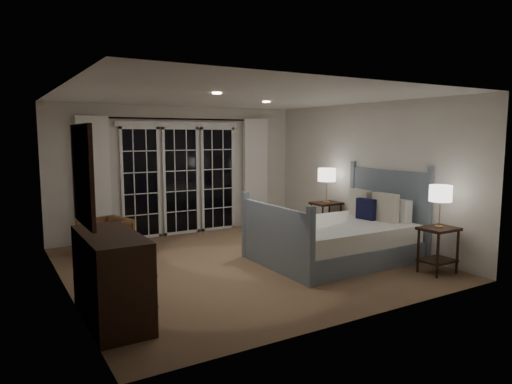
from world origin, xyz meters
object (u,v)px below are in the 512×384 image
nightstand_left (438,243)px  armchair (106,237)px  nightstand_right (326,214)px  lamp_left (441,194)px  bed (338,238)px  dresser (111,278)px  lamp_right (327,175)px

nightstand_left → armchair: size_ratio=0.96×
nightstand_left → armchair: (-3.82, 3.32, -0.12)m
nightstand_right → armchair: 3.98m
nightstand_right → lamp_left: (-0.07, -2.54, 0.68)m
bed → lamp_left: (0.72, -1.28, 0.79)m
lamp_left → dresser: lamp_left is taller
lamp_right → dresser: size_ratio=0.49×
lamp_left → lamp_right: 2.54m
bed → dresser: size_ratio=1.78×
lamp_right → nightstand_left: bearing=-91.7°
nightstand_right → dresser: (-4.43, -1.89, 0.01)m
nightstand_right → armchair: size_ratio=1.00×
nightstand_right → armchair: (-3.90, 0.78, -0.14)m
nightstand_left → dresser: 4.41m
lamp_right → dresser: lamp_right is taller
bed → lamp_left: 1.67m
bed → lamp_right: bed is taller
lamp_left → armchair: lamp_left is taller
dresser → bed: bearing=9.8°
lamp_right → bed: bearing=-122.1°
armchair → bed: bearing=39.1°
bed → nightstand_left: (0.72, -1.28, 0.09)m
nightstand_right → lamp_right: bearing=180.0°
bed → lamp_right: size_ratio=3.64×
nightstand_right → lamp_right: (-0.00, 0.00, 0.75)m
nightstand_right → bed: bearing=-122.1°
lamp_right → armchair: size_ratio=0.94×
nightstand_left → nightstand_right: nightstand_right is taller
bed → nightstand_right: bearing=57.9°
dresser → armchair: bearing=78.6°
bed → lamp_right: (0.79, 1.26, 0.86)m
nightstand_left → dresser: size_ratio=0.50×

